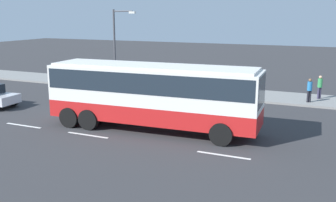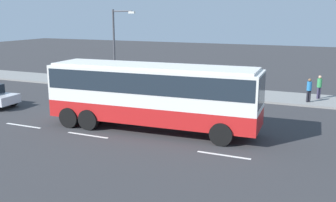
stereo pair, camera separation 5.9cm
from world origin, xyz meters
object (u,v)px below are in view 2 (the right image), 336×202
(pedestrian_at_crossing, at_px, (319,85))
(street_lamp, at_px, (117,42))
(coach_bus, at_px, (152,90))
(pedestrian_near_curb, at_px, (309,89))

(pedestrian_at_crossing, bearing_deg, street_lamp, 50.33)
(coach_bus, height_order, pedestrian_at_crossing, coach_bus)
(coach_bus, bearing_deg, pedestrian_near_curb, 50.63)
(coach_bus, distance_m, pedestrian_at_crossing, 13.50)
(pedestrian_at_crossing, bearing_deg, coach_bus, 98.90)
(coach_bus, height_order, pedestrian_near_curb, coach_bus)
(pedestrian_at_crossing, bearing_deg, pedestrian_near_curb, 112.27)
(street_lamp, bearing_deg, pedestrian_at_crossing, 6.68)
(coach_bus, distance_m, pedestrian_near_curb, 11.99)
(pedestrian_near_curb, height_order, pedestrian_at_crossing, pedestrian_at_crossing)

